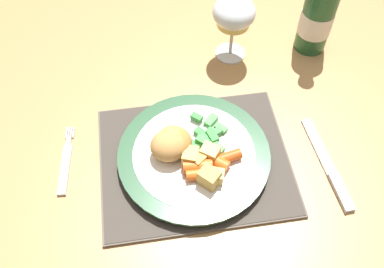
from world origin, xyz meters
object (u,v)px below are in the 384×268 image
object	(u,v)px
table_knife	(331,171)
bottle	(319,11)
dining_table	(209,121)
fork	(66,165)
wine_glass	(234,15)
dinner_plate	(194,156)

from	to	relation	value
table_knife	bottle	size ratio (longest dim) A/B	0.74
dining_table	fork	xyz separation A→B (m)	(-0.27, -0.11, 0.08)
fork	wine_glass	bearing A→B (deg)	33.62
dining_table	fork	size ratio (longest dim) A/B	10.25
wine_glass	bottle	xyz separation A→B (m)	(0.17, -0.00, -0.01)
dinner_plate	fork	bearing A→B (deg)	173.72
fork	wine_glass	distance (m)	0.41
table_knife	wine_glass	bearing A→B (deg)	110.32
fork	wine_glass	xyz separation A→B (m)	(0.33, 0.22, 0.10)
dining_table	table_knife	bearing A→B (deg)	-48.14
dinner_plate	wine_glass	bearing A→B (deg)	65.04
fork	wine_glass	size ratio (longest dim) A/B	1.00
bottle	table_knife	bearing A→B (deg)	-100.80
dining_table	bottle	size ratio (longest dim) A/B	5.46
dining_table	wine_glass	world-z (taller)	wine_glass
table_knife	dinner_plate	bearing A→B (deg)	165.92
dining_table	dinner_plate	distance (m)	0.17
dining_table	bottle	xyz separation A→B (m)	(0.23, 0.11, 0.17)
dinner_plate	wine_glass	xyz separation A→B (m)	(0.11, 0.24, 0.08)
wine_glass	bottle	distance (m)	0.17
dinner_plate	wine_glass	world-z (taller)	wine_glass
table_knife	bottle	bearing A→B (deg)	79.20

